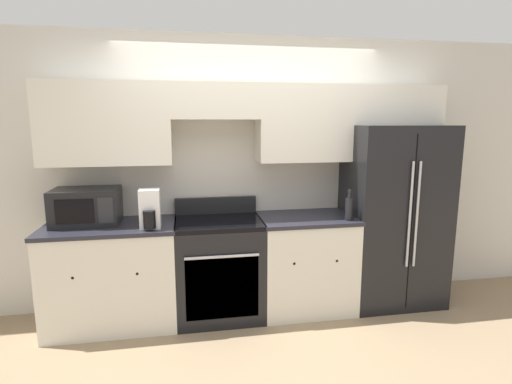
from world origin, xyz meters
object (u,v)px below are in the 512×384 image
oven_range (219,268)px  bottle (349,208)px  microwave (86,207)px  refrigerator (391,214)px

oven_range → bottle: bearing=-10.0°
oven_range → microwave: bearing=176.6°
oven_range → bottle: (1.16, -0.21, 0.56)m
refrigerator → bottle: 0.64m
refrigerator → bottle: size_ratio=6.27×
refrigerator → microwave: (-2.87, 0.00, 0.19)m
microwave → oven_range: bearing=-3.4°
oven_range → microwave: size_ratio=1.95×
refrigerator → microwave: 2.87m
microwave → bottle: 2.32m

